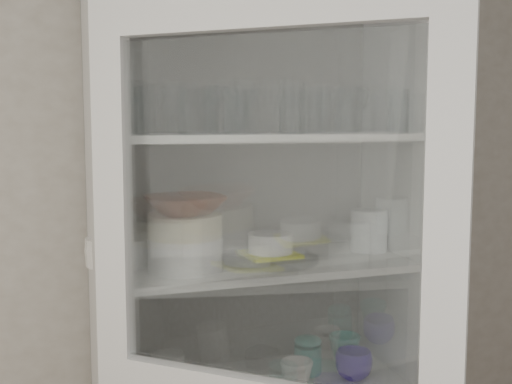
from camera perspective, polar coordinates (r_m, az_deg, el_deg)
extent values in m
cube|color=gray|center=(2.19, -6.90, -4.21)|extent=(3.60, 0.02, 2.60)
cube|color=silver|center=(1.99, -13.64, -12.82)|extent=(0.03, 0.45, 2.10)
cube|color=silver|center=(2.29, 11.77, -10.28)|extent=(0.03, 0.45, 2.10)
cube|color=slate|center=(2.28, -1.74, -10.19)|extent=(1.00, 0.03, 2.10)
cube|color=white|center=(2.02, 0.14, -6.48)|extent=(0.94, 0.42, 0.02)
cube|color=white|center=(1.97, 0.14, 4.92)|extent=(0.94, 0.42, 0.02)
cube|color=silver|center=(1.46, 0.57, 16.27)|extent=(0.70, 0.63, 0.10)
cube|color=silver|center=(1.65, -12.58, -0.74)|extent=(0.09, 0.09, 0.80)
cube|color=silver|center=(1.35, 16.66, -2.39)|extent=(0.09, 0.09, 0.80)
cube|color=silver|center=(1.45, 0.55, -1.53)|extent=(0.55, 0.49, 0.78)
cylinder|color=silver|center=(1.80, -5.75, 7.33)|extent=(0.08, 0.08, 0.14)
cylinder|color=silver|center=(1.78, -9.77, 7.11)|extent=(0.07, 0.07, 0.13)
cylinder|color=silver|center=(1.81, -1.81, 7.27)|extent=(0.07, 0.07, 0.13)
cylinder|color=silver|center=(1.91, 3.29, 7.53)|extent=(0.08, 0.08, 0.16)
cylinder|color=silver|center=(1.89, 4.91, 7.23)|extent=(0.09, 0.09, 0.14)
cylinder|color=silver|center=(1.94, 7.95, 7.22)|extent=(0.08, 0.08, 0.14)
cylinder|color=silver|center=(2.03, 12.50, 7.01)|extent=(0.09, 0.09, 0.13)
cylinder|color=silver|center=(1.90, -10.63, 7.39)|extent=(0.09, 0.09, 0.15)
cylinder|color=silver|center=(1.93, -4.28, 7.08)|extent=(0.07, 0.07, 0.13)
cylinder|color=silver|center=(1.94, -4.57, 7.16)|extent=(0.08, 0.08, 0.13)
cylinder|color=silver|center=(1.96, -1.53, 7.14)|extent=(0.08, 0.08, 0.13)
cylinder|color=silver|center=(2.04, 5.85, 7.08)|extent=(0.08, 0.08, 0.13)
cylinder|color=white|center=(1.91, -6.29, -5.44)|extent=(0.22, 0.22, 0.10)
cylinder|color=white|center=(2.02, -11.93, -5.10)|extent=(0.21, 0.21, 0.08)
cylinder|color=beige|center=(1.89, -6.32, -2.99)|extent=(0.28, 0.28, 0.07)
imported|color=brown|center=(1.89, -6.34, -1.14)|extent=(0.26, 0.26, 0.06)
cylinder|color=silver|center=(2.02, 1.26, -5.94)|extent=(0.40, 0.40, 0.02)
cube|color=yellow|center=(2.01, 1.26, -5.55)|extent=(0.17, 0.17, 0.01)
cylinder|color=white|center=(2.01, 1.26, -4.54)|extent=(0.17, 0.17, 0.06)
cylinder|color=silver|center=(2.20, 10.00, -3.37)|extent=(0.12, 0.12, 0.14)
imported|color=#1E1391|center=(2.19, 8.68, -14.93)|extent=(0.14, 0.14, 0.09)
imported|color=#287569|center=(2.31, 7.88, -13.67)|extent=(0.14, 0.14, 0.10)
imported|color=white|center=(2.08, 3.62, -15.97)|extent=(0.14, 0.14, 0.10)
cylinder|color=#287569|center=(2.22, 4.63, -14.62)|extent=(0.09, 0.09, 0.09)
ellipsoid|color=#287569|center=(2.20, 4.64, -13.28)|extent=(0.09, 0.09, 0.02)
cylinder|color=white|center=(2.08, -7.81, -15.63)|extent=(0.11, 0.11, 0.12)
cylinder|color=silver|center=(1.87, -0.96, 7.53)|extent=(0.08, 0.08, 0.15)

